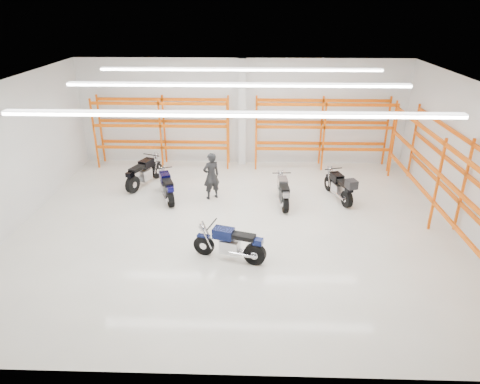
{
  "coord_description": "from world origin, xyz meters",
  "views": [
    {
      "loc": [
        0.47,
        -12.1,
        6.65
      ],
      "look_at": [
        0.07,
        0.5,
        0.98
      ],
      "focal_mm": 32.0,
      "sensor_mm": 36.0,
      "label": 1
    }
  ],
  "objects_px": {
    "motorcycle_back_a": "(143,174)",
    "motorcycle_back_c": "(283,192)",
    "motorcycle_back_b": "(167,187)",
    "motorcycle_back_d": "(340,187)",
    "standing_man": "(211,176)",
    "structural_column": "(242,113)",
    "motorcycle_main": "(232,245)"
  },
  "relations": [
    {
      "from": "motorcycle_main",
      "to": "motorcycle_back_a",
      "type": "height_order",
      "value": "motorcycle_back_a"
    },
    {
      "from": "motorcycle_back_b",
      "to": "standing_man",
      "type": "distance_m",
      "value": 1.67
    },
    {
      "from": "motorcycle_back_b",
      "to": "structural_column",
      "type": "bearing_deg",
      "value": 55.82
    },
    {
      "from": "motorcycle_back_b",
      "to": "motorcycle_back_d",
      "type": "bearing_deg",
      "value": 0.75
    },
    {
      "from": "motorcycle_back_c",
      "to": "structural_column",
      "type": "distance_m",
      "value": 4.78
    },
    {
      "from": "motorcycle_back_b",
      "to": "motorcycle_back_d",
      "type": "distance_m",
      "value": 6.25
    },
    {
      "from": "standing_man",
      "to": "motorcycle_back_c",
      "type": "bearing_deg",
      "value": 139.82
    },
    {
      "from": "motorcycle_back_c",
      "to": "motorcycle_back_a",
      "type": "bearing_deg",
      "value": 164.44
    },
    {
      "from": "motorcycle_main",
      "to": "standing_man",
      "type": "relative_size",
      "value": 1.19
    },
    {
      "from": "motorcycle_back_a",
      "to": "motorcycle_back_c",
      "type": "distance_m",
      "value": 5.53
    },
    {
      "from": "standing_man",
      "to": "motorcycle_back_d",
      "type": "bearing_deg",
      "value": 148.68
    },
    {
      "from": "motorcycle_back_d",
      "to": "motorcycle_main",
      "type": "bearing_deg",
      "value": -132.77
    },
    {
      "from": "structural_column",
      "to": "motorcycle_back_c",
      "type": "bearing_deg",
      "value": -69.51
    },
    {
      "from": "motorcycle_back_a",
      "to": "motorcycle_back_d",
      "type": "bearing_deg",
      "value": -8.56
    },
    {
      "from": "motorcycle_back_c",
      "to": "motorcycle_main",
      "type": "bearing_deg",
      "value": -114.11
    },
    {
      "from": "motorcycle_main",
      "to": "motorcycle_back_d",
      "type": "relative_size",
      "value": 0.99
    },
    {
      "from": "motorcycle_back_c",
      "to": "motorcycle_back_d",
      "type": "distance_m",
      "value": 2.1
    },
    {
      "from": "motorcycle_main",
      "to": "motorcycle_back_a",
      "type": "relative_size",
      "value": 0.97
    },
    {
      "from": "motorcycle_back_d",
      "to": "structural_column",
      "type": "height_order",
      "value": "structural_column"
    },
    {
      "from": "motorcycle_back_a",
      "to": "motorcycle_back_c",
      "type": "bearing_deg",
      "value": -15.56
    },
    {
      "from": "motorcycle_back_a",
      "to": "motorcycle_back_c",
      "type": "relative_size",
      "value": 1.05
    },
    {
      "from": "motorcycle_main",
      "to": "motorcycle_back_d",
      "type": "xyz_separation_m",
      "value": [
        3.69,
        3.99,
        0.04
      ]
    },
    {
      "from": "motorcycle_back_d",
      "to": "standing_man",
      "type": "relative_size",
      "value": 1.2
    },
    {
      "from": "motorcycle_back_b",
      "to": "motorcycle_back_d",
      "type": "xyz_separation_m",
      "value": [
        6.25,
        0.08,
        0.04
      ]
    },
    {
      "from": "motorcycle_back_a",
      "to": "motorcycle_back_c",
      "type": "height_order",
      "value": "motorcycle_back_a"
    },
    {
      "from": "motorcycle_back_c",
      "to": "structural_column",
      "type": "height_order",
      "value": "structural_column"
    },
    {
      "from": "motorcycle_back_b",
      "to": "motorcycle_back_d",
      "type": "relative_size",
      "value": 0.95
    },
    {
      "from": "standing_man",
      "to": "structural_column",
      "type": "relative_size",
      "value": 0.39
    },
    {
      "from": "motorcycle_main",
      "to": "motorcycle_back_c",
      "type": "relative_size",
      "value": 1.03
    },
    {
      "from": "motorcycle_back_a",
      "to": "motorcycle_back_b",
      "type": "xyz_separation_m",
      "value": [
        1.14,
        -1.2,
        -0.04
      ]
    },
    {
      "from": "motorcycle_main",
      "to": "motorcycle_back_c",
      "type": "bearing_deg",
      "value": 65.89
    },
    {
      "from": "motorcycle_back_d",
      "to": "structural_column",
      "type": "relative_size",
      "value": 0.47
    }
  ]
}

